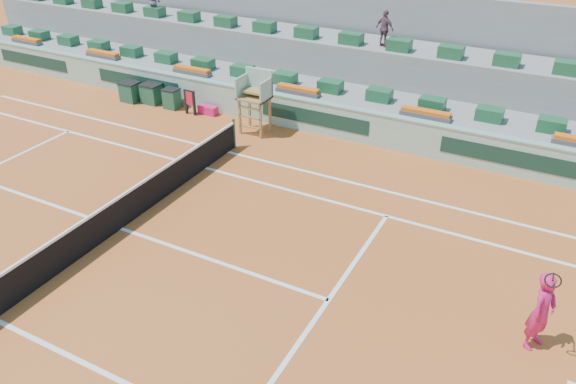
% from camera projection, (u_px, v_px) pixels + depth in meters
% --- Properties ---
extents(ground, '(90.00, 90.00, 0.00)m').
position_uv_depth(ground, '(121.00, 229.00, 15.78)').
color(ground, '#A54F20').
rests_on(ground, ground).
extents(seating_tier_lower, '(36.00, 4.00, 1.20)m').
position_uv_depth(seating_tier_lower, '(295.00, 91.00, 23.63)').
color(seating_tier_lower, gray).
rests_on(seating_tier_lower, ground).
extents(seating_tier_upper, '(36.00, 2.40, 2.60)m').
position_uv_depth(seating_tier_upper, '(312.00, 64.00, 24.49)').
color(seating_tier_upper, gray).
rests_on(seating_tier_upper, ground).
extents(stadium_back_wall, '(36.00, 0.40, 4.40)m').
position_uv_depth(stadium_back_wall, '(328.00, 35.00, 25.25)').
color(stadium_back_wall, gray).
rests_on(stadium_back_wall, ground).
extents(player_bag, '(0.80, 0.35, 0.35)m').
position_uv_depth(player_bag, '(208.00, 110.00, 22.89)').
color(player_bag, '#D31B5F').
rests_on(player_bag, ground).
extents(spectator_left, '(0.73, 0.61, 1.38)m').
position_uv_depth(spectator_left, '(154.00, 1.00, 26.30)').
color(spectator_left, '#50515D').
rests_on(spectator_left, seating_tier_upper).
extents(spectator_mid, '(0.90, 0.61, 1.41)m').
position_uv_depth(spectator_mid, '(385.00, 29.00, 21.85)').
color(spectator_mid, '#6D4957').
rests_on(spectator_mid, seating_tier_upper).
extents(court_lines, '(23.89, 11.09, 0.01)m').
position_uv_depth(court_lines, '(121.00, 229.00, 15.77)').
color(court_lines, white).
rests_on(court_lines, ground).
extents(tennis_net, '(0.10, 11.97, 1.10)m').
position_uv_depth(tennis_net, '(118.00, 213.00, 15.51)').
color(tennis_net, black).
rests_on(tennis_net, ground).
extents(advertising_hoarding, '(36.00, 0.34, 1.26)m').
position_uv_depth(advertising_hoarding, '(270.00, 107.00, 21.92)').
color(advertising_hoarding, '#95BBA7').
rests_on(advertising_hoarding, ground).
extents(umpire_chair, '(1.10, 0.90, 2.40)m').
position_uv_depth(umpire_chair, '(256.00, 93.00, 20.71)').
color(umpire_chair, olive).
rests_on(umpire_chair, ground).
extents(seat_row_lower, '(32.90, 0.60, 0.44)m').
position_uv_depth(seat_row_lower, '(285.00, 78.00, 22.52)').
color(seat_row_lower, '#1B5230').
rests_on(seat_row_lower, seating_tier_lower).
extents(seat_row_upper, '(32.90, 0.60, 0.44)m').
position_uv_depth(seat_row_upper, '(306.00, 32.00, 23.26)').
color(seat_row_upper, '#1B5230').
rests_on(seat_row_upper, seating_tier_upper).
extents(flower_planters, '(26.80, 0.36, 0.28)m').
position_uv_depth(flower_planters, '(243.00, 80.00, 22.56)').
color(flower_planters, '#4E4E4E').
rests_on(flower_planters, seating_tier_lower).
extents(drink_cooler_a, '(0.64, 0.55, 0.84)m').
position_uv_depth(drink_cooler_a, '(172.00, 98.00, 23.33)').
color(drink_cooler_a, '#194B33').
rests_on(drink_cooler_a, ground).
extents(drink_cooler_b, '(0.81, 0.70, 0.84)m').
position_uv_depth(drink_cooler_b, '(152.00, 93.00, 23.83)').
color(drink_cooler_b, '#194B33').
rests_on(drink_cooler_b, ground).
extents(drink_cooler_c, '(0.78, 0.68, 0.84)m').
position_uv_depth(drink_cooler_c, '(130.00, 92.00, 24.02)').
color(drink_cooler_c, '#194B33').
rests_on(drink_cooler_c, ground).
extents(towel_rack, '(0.53, 0.09, 1.03)m').
position_uv_depth(towel_rack, '(190.00, 100.00, 22.65)').
color(towel_rack, black).
rests_on(towel_rack, ground).
extents(tennis_player, '(0.68, 0.96, 2.28)m').
position_uv_depth(tennis_player, '(542.00, 311.00, 11.52)').
color(tennis_player, '#D31B5F').
rests_on(tennis_player, ground).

